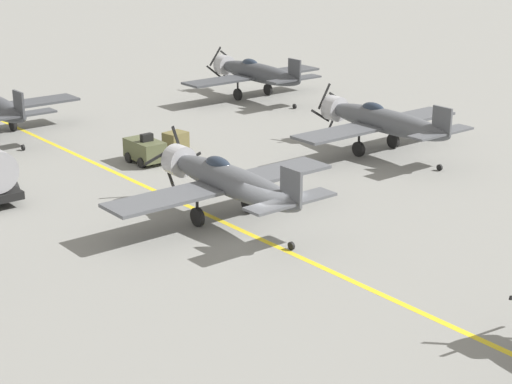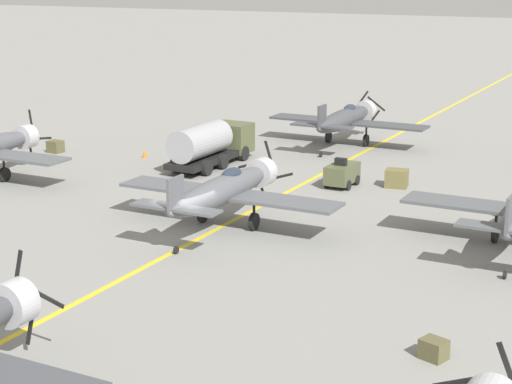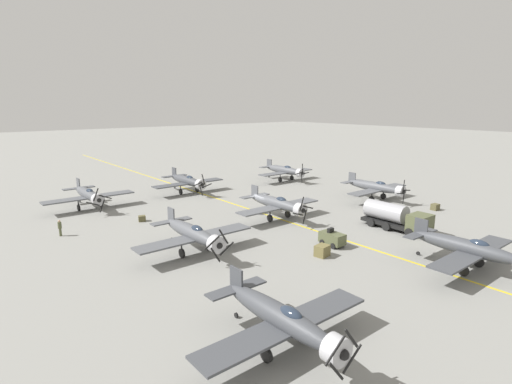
{
  "view_description": "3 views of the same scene",
  "coord_description": "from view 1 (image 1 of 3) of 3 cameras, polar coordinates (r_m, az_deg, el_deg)",
  "views": [
    {
      "loc": [
        -22.32,
        -27.19,
        14.03
      ],
      "look_at": [
        -0.61,
        -0.02,
        2.46
      ],
      "focal_mm": 60.0,
      "sensor_mm": 36.0,
      "label": 1
    },
    {
      "loc": [
        20.87,
        -32.96,
        12.84
      ],
      "look_at": [
        4.92,
        -2.32,
        3.75
      ],
      "focal_mm": 60.0,
      "sensor_mm": 36.0,
      "label": 2
    },
    {
      "loc": [
        32.84,
        39.21,
        14.25
      ],
      "look_at": [
        -0.04,
        -1.42,
        2.67
      ],
      "focal_mm": 28.0,
      "sensor_mm": 36.0,
      "label": 3
    }
  ],
  "objects": [
    {
      "name": "airplane_far_right",
      "position": [
        66.28,
        -0.01,
        7.96
      ],
      "size": [
        12.0,
        9.98,
        3.65
      ],
      "rotation": [
        0.0,
        0.0,
        -0.24
      ],
      "color": "#414449",
      "rests_on": "ground"
    },
    {
      "name": "supply_crate_mid_lane",
      "position": [
        52.41,
        -5.38,
        3.41
      ],
      "size": [
        1.46,
        1.28,
        1.09
      ],
      "primitive_type": "cube",
      "rotation": [
        0.0,
        0.0,
        0.16
      ],
      "color": "brown",
      "rests_on": "ground"
    },
    {
      "name": "airplane_mid_center",
      "position": [
        39.7,
        -1.91,
        0.77
      ],
      "size": [
        12.0,
        9.98,
        3.73
      ],
      "rotation": [
        0.0,
        0.0,
        0.0
      ],
      "color": "#56595E",
      "rests_on": "ground"
    },
    {
      "name": "airplane_mid_right",
      "position": [
        51.53,
        8.37,
        4.72
      ],
      "size": [
        12.0,
        9.98,
        3.65
      ],
      "rotation": [
        0.0,
        0.0,
        0.05
      ],
      "color": "#53565B",
      "rests_on": "ground"
    },
    {
      "name": "ground_plane",
      "position": [
        37.87,
        0.7,
        -3.34
      ],
      "size": [
        400.0,
        400.0,
        0.0
      ],
      "primitive_type": "plane",
      "color": "gray"
    },
    {
      "name": "taxiway_stripe",
      "position": [
        37.87,
        0.7,
        -3.34
      ],
      "size": [
        0.3,
        160.0,
        0.01
      ],
      "primitive_type": "cube",
      "color": "yellow",
      "rests_on": "ground"
    },
    {
      "name": "tow_tractor",
      "position": [
        49.72,
        -7.41,
        2.81
      ],
      "size": [
        1.57,
        2.6,
        1.79
      ],
      "color": "#515638",
      "rests_on": "ground"
    }
  ]
}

